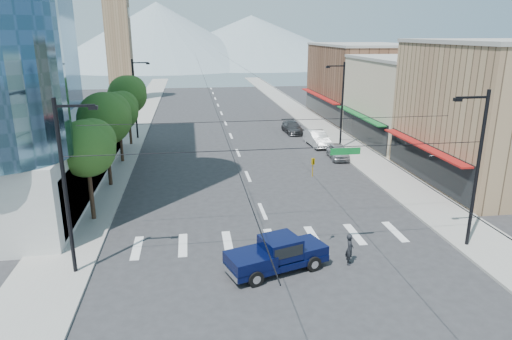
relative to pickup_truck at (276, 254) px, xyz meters
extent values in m
plane|color=#28282B|center=(0.57, 2.13, -0.94)|extent=(160.00, 160.00, 0.00)
cube|color=gray|center=(-11.43, 42.13, -0.87)|extent=(4.00, 120.00, 0.15)
cube|color=gray|center=(12.57, 42.13, -0.87)|extent=(4.00, 120.00, 0.15)
cube|color=#8C6B4C|center=(20.57, 12.13, 4.56)|extent=(12.00, 14.00, 11.00)
cube|color=tan|center=(20.57, 26.13, 3.56)|extent=(12.00, 14.00, 9.00)
cube|color=brown|center=(20.57, 42.13, 4.06)|extent=(12.00, 18.00, 10.00)
cube|color=#8C6B4C|center=(-15.93, 64.13, 8.06)|extent=(4.00, 4.00, 18.00)
cone|color=gray|center=(-14.43, 152.13, 10.06)|extent=(80.00, 80.00, 22.00)
cone|color=gray|center=(20.57, 162.13, 8.06)|extent=(90.00, 90.00, 18.00)
cylinder|color=black|center=(-10.63, 8.13, 1.33)|extent=(0.28, 0.28, 4.55)
sphere|color=#2A521B|center=(-10.63, 8.13, 3.93)|extent=(3.64, 3.64, 3.64)
sphere|color=#2A521B|center=(-10.23, 8.43, 4.33)|extent=(2.86, 2.86, 2.86)
cylinder|color=black|center=(-10.63, 15.13, 1.61)|extent=(0.28, 0.28, 5.11)
sphere|color=#2A521B|center=(-10.63, 15.13, 4.53)|extent=(4.09, 4.09, 4.09)
sphere|color=#2A521B|center=(-10.23, 15.43, 4.93)|extent=(3.21, 3.21, 3.21)
cylinder|color=black|center=(-10.63, 22.13, 1.33)|extent=(0.28, 0.28, 4.55)
sphere|color=#2A521B|center=(-10.63, 22.13, 3.93)|extent=(3.64, 3.64, 3.64)
sphere|color=#2A521B|center=(-10.23, 22.43, 4.33)|extent=(2.86, 2.86, 2.86)
cylinder|color=black|center=(-10.63, 29.13, 1.61)|extent=(0.28, 0.28, 5.11)
sphere|color=#2A521B|center=(-10.63, 29.13, 4.53)|extent=(4.09, 4.09, 4.09)
sphere|color=#2A521B|center=(-10.23, 29.43, 4.93)|extent=(3.21, 3.21, 3.21)
cylinder|color=black|center=(-10.23, 1.13, 3.56)|extent=(0.20, 0.20, 9.00)
cylinder|color=black|center=(11.37, 1.13, 3.56)|extent=(0.20, 0.20, 9.00)
cylinder|color=black|center=(0.57, 1.13, 5.26)|extent=(21.60, 0.04, 0.04)
imported|color=gold|center=(2.07, 1.13, 4.21)|extent=(0.16, 0.20, 1.00)
cube|color=#0C6626|center=(3.77, 1.13, 5.01)|extent=(1.60, 0.06, 0.35)
cylinder|color=black|center=(-10.23, 32.13, 3.56)|extent=(0.20, 0.20, 9.00)
cube|color=black|center=(-9.33, 32.13, 7.66)|extent=(1.80, 0.12, 0.12)
cube|color=black|center=(-8.53, 32.13, 7.56)|extent=(0.40, 0.25, 0.18)
cylinder|color=black|center=(11.37, 24.13, 3.56)|extent=(0.20, 0.20, 9.00)
cube|color=black|center=(10.47, 24.13, 7.66)|extent=(1.80, 0.12, 0.12)
cube|color=black|center=(9.67, 24.13, 7.56)|extent=(0.40, 0.25, 0.18)
cube|color=black|center=(0.02, 0.01, -0.42)|extent=(5.58, 3.46, 0.33)
cube|color=black|center=(1.79, 0.59, -0.04)|extent=(2.02, 2.20, 0.52)
cube|color=black|center=(0.20, 0.07, 0.34)|extent=(2.28, 2.25, 1.05)
cube|color=black|center=(0.20, 0.07, 0.44)|extent=(2.10, 2.21, 0.57)
cube|color=black|center=(-1.43, -0.47, 0.01)|extent=(2.68, 2.50, 0.62)
cube|color=silver|center=(2.51, 0.83, -0.42)|extent=(0.68, 1.76, 0.33)
cube|color=silver|center=(-2.47, -0.82, -0.42)|extent=(0.68, 1.76, 0.29)
cylinder|color=black|center=(1.89, -0.33, -0.54)|extent=(0.85, 0.52, 0.80)
cylinder|color=black|center=(1.32, 1.39, -0.54)|extent=(0.85, 0.52, 0.80)
cylinder|color=black|center=(-1.28, -1.38, -0.54)|extent=(0.85, 0.52, 0.80)
cylinder|color=black|center=(-1.85, 0.34, -0.54)|extent=(0.85, 0.52, 0.80)
imported|color=black|center=(3.96, 0.13, -0.09)|extent=(0.57, 0.72, 1.71)
imported|color=#9C9DA1|center=(9.97, 20.63, -0.23)|extent=(2.02, 4.31, 1.43)
imported|color=silver|center=(9.39, 25.97, -0.13)|extent=(2.02, 5.05, 1.63)
imported|color=#343437|center=(8.17, 32.76, -0.25)|extent=(2.16, 4.86, 1.39)
camera|label=1|loc=(-4.07, -20.78, 10.92)|focal=32.00mm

